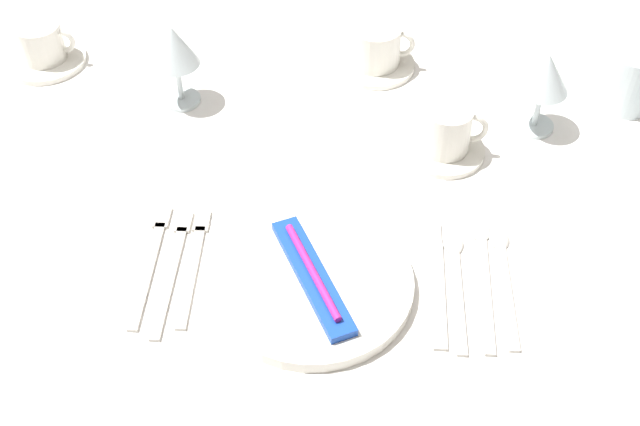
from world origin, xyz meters
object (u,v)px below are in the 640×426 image
Objects in this scene: fork_salad at (151,260)px; coffee_cup_right at (41,42)px; toothbrush_package at (313,276)px; wine_glass_right at (545,76)px; dinner_knife at (438,286)px; coffee_cup_left at (448,129)px; fork_inner at (173,266)px; fork_outer at (194,261)px; coffee_cup_far at (376,45)px; spoon_soup at (456,275)px; spoon_tea at (503,271)px; drink_tumbler at (631,85)px; dinner_plate at (313,284)px; spoon_dessert at (484,268)px; wine_glass_left at (175,49)px.

coffee_cup_right is at bearing 122.83° from fork_salad.
wine_glass_right is (0.32, 0.36, 0.07)m from toothbrush_package.
coffee_cup_right is (-0.67, 0.45, 0.04)m from dinner_knife.
fork_inner is at bearing -144.56° from coffee_cup_left.
fork_outer is 1.91× the size of coffee_cup_far.
spoon_soup is (0.35, 0.00, 0.00)m from fork_outer.
fork_inner is 0.45m from spoon_tea.
fork_inner is at bearing -177.88° from spoon_soup.
drink_tumbler is at bearing 23.08° from wine_glass_right.
dinner_plate reaches higher than spoon_dessert.
coffee_cup_right is 0.28m from wine_glass_left.
dinner_knife is (0.16, 0.02, -0.02)m from toothbrush_package.
fork_outer is 2.10× the size of drink_tumbler.
dinner_knife is 0.27m from coffee_cup_left.
drink_tumbler is at bearing 41.71° from dinner_plate.
fork_outer is 0.75m from drink_tumbler.
coffee_cup_left reaches higher than fork_outer.
coffee_cup_left is 0.90× the size of coffee_cup_far.
wine_glass_right reaches higher than coffee_cup_right.
drink_tumbler is (0.29, 0.39, 0.04)m from spoon_soup.
spoon_dessert is at bearing 4.26° from fork_inner.
dinner_plate is 0.46m from wine_glass_left.
spoon_tea reaches higher than fork_inner.
fork_inner is at bearing 173.65° from dinner_plate.
wine_glass_right is at bearing 31.03° from fork_salad.
coffee_cup_far is at bearing 169.42° from drink_tumbler.
fork_inner is 1.63× the size of wine_glass_right.
dinner_knife is at bearing -149.04° from spoon_dessert.
spoon_tea is 1.48× the size of wine_glass_left.
fork_inner is 0.54m from coffee_cup_far.
wine_glass_right reaches higher than spoon_soup.
toothbrush_package is 2.04× the size of coffee_cup_left.
dinner_knife is 2.17× the size of coffee_cup_left.
toothbrush_package is at bearing -169.20° from spoon_tea.
fork_salad is 1.01× the size of dinner_knife.
coffee_cup_left is 0.44m from wine_glass_left.
fork_inner is (-0.19, 0.02, -0.02)m from toothbrush_package.
fork_salad is 1.99× the size of coffee_cup_far.
coffee_cup_far reaches higher than spoon_dessert.
fork_salad is 1.59× the size of wine_glass_right.
drink_tumbler reaches higher than fork_outer.
coffee_cup_far is (0.29, 0.47, 0.04)m from fork_salad.
wine_glass_right is at bearing 67.55° from spoon_soup.
wine_glass_right is (0.83, -0.11, 0.06)m from coffee_cup_right.
toothbrush_package is 0.19m from spoon_soup.
dinner_plate is 0.17m from fork_outer.
coffee_cup_left reaches higher than toothbrush_package.
coffee_cup_right reaches higher than fork_inner.
toothbrush_package is 0.50m from coffee_cup_far.
dinner_plate is at bearing -166.98° from spoon_dessert.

